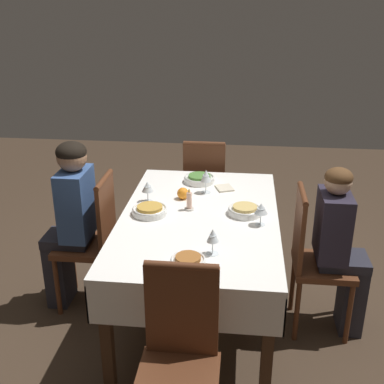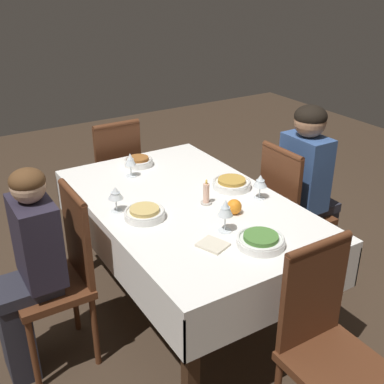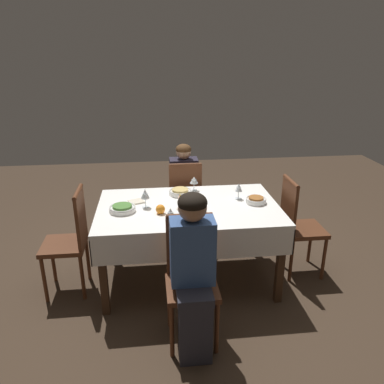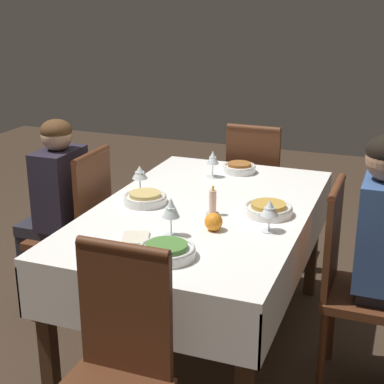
% 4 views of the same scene
% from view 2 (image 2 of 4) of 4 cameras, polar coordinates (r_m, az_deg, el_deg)
% --- Properties ---
extents(ground_plane, '(8.00, 8.00, 0.00)m').
position_cam_2_polar(ground_plane, '(3.05, -0.52, -13.76)').
color(ground_plane, '#3D2D21').
extents(dining_table, '(1.59, 0.98, 0.75)m').
position_cam_2_polar(dining_table, '(2.68, -0.58, -2.71)').
color(dining_table, white).
rests_on(dining_table, ground_plane).
extents(chair_north, '(0.37, 0.37, 0.95)m').
position_cam_2_polar(chair_north, '(3.09, 11.50, -2.04)').
color(chair_north, '#562D19').
rests_on(chair_north, ground_plane).
extents(chair_south, '(0.37, 0.37, 0.95)m').
position_cam_2_polar(chair_south, '(2.54, -15.20, -9.07)').
color(chair_south, '#562D19').
rests_on(chair_south, ground_plane).
extents(chair_east, '(0.37, 0.37, 0.95)m').
position_cam_2_polar(chair_east, '(2.14, 15.60, -16.73)').
color(chair_east, '#562D19').
rests_on(chair_east, ground_plane).
extents(chair_west, '(0.37, 0.37, 0.95)m').
position_cam_2_polar(chair_west, '(3.56, -9.18, 1.98)').
color(chair_west, '#562D19').
rests_on(chair_west, ground_plane).
extents(person_adult_denim, '(0.30, 0.34, 1.18)m').
position_cam_2_polar(person_adult_denim, '(3.12, 13.73, 1.03)').
color(person_adult_denim, '#282833').
rests_on(person_adult_denim, ground_plane).
extents(person_child_dark, '(0.30, 0.33, 1.11)m').
position_cam_2_polar(person_child_dark, '(2.47, -18.85, -8.44)').
color(person_child_dark, '#282833').
rests_on(person_child_dark, ground_plane).
extents(bowl_north, '(0.22, 0.22, 0.06)m').
position_cam_2_polar(bowl_north, '(2.79, 4.72, 1.02)').
color(bowl_north, white).
rests_on(bowl_north, dining_table).
extents(wine_glass_north, '(0.08, 0.08, 0.14)m').
position_cam_2_polar(wine_glass_north, '(2.65, 8.10, 1.24)').
color(wine_glass_north, white).
rests_on(wine_glass_north, dining_table).
extents(bowl_south, '(0.21, 0.21, 0.06)m').
position_cam_2_polar(bowl_south, '(2.47, -5.64, -2.50)').
color(bowl_south, white).
rests_on(bowl_south, dining_table).
extents(wine_glass_south, '(0.08, 0.08, 0.14)m').
position_cam_2_polar(wine_glass_south, '(2.52, -9.07, -0.19)').
color(wine_glass_south, white).
rests_on(wine_glass_south, dining_table).
extents(bowl_east, '(0.22, 0.22, 0.06)m').
position_cam_2_polar(bowl_east, '(2.25, 8.14, -5.70)').
color(bowl_east, white).
rests_on(bowl_east, dining_table).
extents(wine_glass_east, '(0.07, 0.07, 0.17)m').
position_cam_2_polar(wine_glass_east, '(2.30, 3.99, -2.00)').
color(wine_glass_east, white).
rests_on(wine_glass_east, dining_table).
extents(bowl_west, '(0.18, 0.18, 0.06)m').
position_cam_2_polar(bowl_west, '(3.12, -6.39, 3.62)').
color(bowl_west, white).
rests_on(bowl_west, dining_table).
extents(wine_glass_west, '(0.07, 0.07, 0.15)m').
position_cam_2_polar(wine_glass_west, '(2.93, -7.32, 3.76)').
color(wine_glass_west, white).
rests_on(wine_glass_west, dining_table).
extents(candle_centerpiece, '(0.06, 0.06, 0.14)m').
position_cam_2_polar(candle_centerpiece, '(2.59, 1.69, -0.36)').
color(candle_centerpiece, beige).
rests_on(candle_centerpiece, dining_table).
extents(orange_fruit, '(0.08, 0.08, 0.08)m').
position_cam_2_polar(orange_fruit, '(2.50, 5.02, -1.75)').
color(orange_fruit, orange).
rests_on(orange_fruit, dining_table).
extents(napkin_red_folded, '(0.16, 0.15, 0.01)m').
position_cam_2_polar(napkin_red_folded, '(2.23, 2.49, -6.28)').
color(napkin_red_folded, beige).
rests_on(napkin_red_folded, dining_table).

